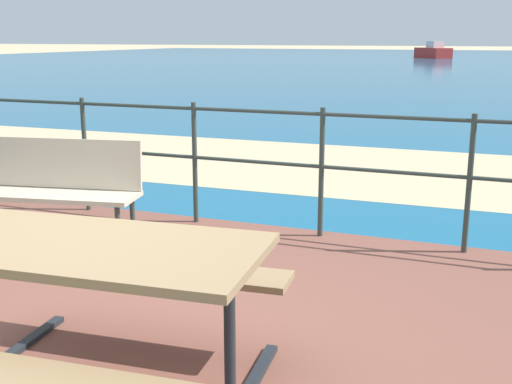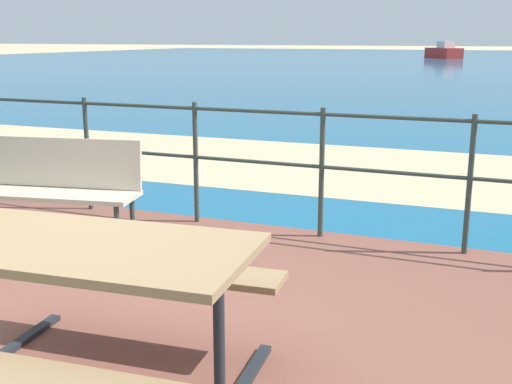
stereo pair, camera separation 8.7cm
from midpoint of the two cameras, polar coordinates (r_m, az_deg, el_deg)
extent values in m
plane|color=tan|center=(3.69, -15.14, -14.58)|extent=(240.00, 240.00, 0.00)
cube|color=brown|center=(3.68, -15.17, -14.16)|extent=(6.40, 5.20, 0.06)
cube|color=#145B84|center=(42.66, 18.76, 10.75)|extent=(90.00, 90.00, 0.01)
cube|color=tan|center=(8.64, 7.33, 2.19)|extent=(54.05, 4.31, 0.01)
cube|color=#8C704C|center=(2.91, -15.78, -4.78)|extent=(1.62, 0.90, 0.04)
cube|color=#8C704C|center=(2.59, -22.37, -15.10)|extent=(1.58, 0.39, 0.04)
cube|color=#8C704C|center=(3.50, -10.37, -6.67)|extent=(1.58, 0.39, 0.04)
cylinder|color=#1E2328|center=(2.79, -3.27, -13.62)|extent=(0.05, 0.05, 0.76)
cube|color=#BCAD93|center=(5.25, -18.64, -0.23)|extent=(1.48, 0.66, 0.04)
cube|color=#BCAD93|center=(5.36, -17.90, 2.49)|extent=(1.42, 0.34, 0.40)
cylinder|color=#2D3833|center=(4.91, -12.73, -3.57)|extent=(0.04, 0.04, 0.46)
cylinder|color=#2D3833|center=(5.17, -11.45, -2.61)|extent=(0.04, 0.04, 0.46)
cylinder|color=#2D3833|center=(6.39, -15.42, 3.24)|extent=(0.04, 0.04, 1.10)
cylinder|color=#2D3833|center=(5.78, -5.93, 2.58)|extent=(0.04, 0.04, 1.10)
cylinder|color=#2D3833|center=(5.35, 5.41, 1.70)|extent=(0.04, 0.04, 1.10)
cylinder|color=#2D3833|center=(5.17, 18.09, 0.64)|extent=(0.04, 0.04, 1.10)
cylinder|color=#2D3833|center=(5.46, -0.48, 7.25)|extent=(5.90, 0.03, 0.03)
cylinder|color=#2D3833|center=(5.53, -0.47, 2.72)|extent=(5.90, 0.03, 0.03)
cube|color=red|center=(55.07, 15.51, 11.92)|extent=(3.34, 4.00, 0.81)
cube|color=silver|center=(54.81, 15.70, 12.60)|extent=(1.50, 1.62, 0.53)
cone|color=red|center=(57.00, 14.48, 12.03)|extent=(0.88, 0.82, 0.73)
camera|label=1|loc=(0.04, -90.47, -0.11)|focal=44.67mm
camera|label=2|loc=(0.04, 89.53, 0.11)|focal=44.67mm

